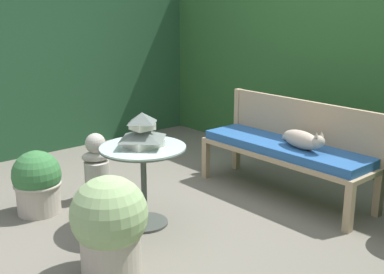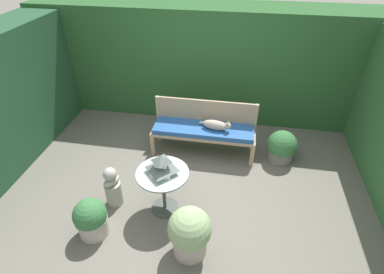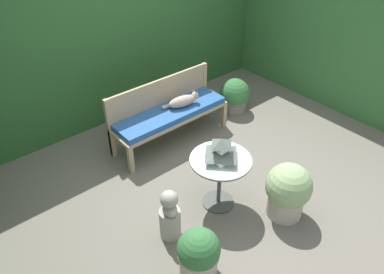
{
  "view_description": "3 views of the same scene",
  "coord_description": "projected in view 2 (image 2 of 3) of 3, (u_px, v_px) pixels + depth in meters",
  "views": [
    {
      "loc": [
        2.59,
        -2.32,
        1.64
      ],
      "look_at": [
        -0.26,
        0.17,
        0.6
      ],
      "focal_mm": 45.0,
      "sensor_mm": 36.0,
      "label": 1
    },
    {
      "loc": [
        0.57,
        -2.92,
        3.07
      ],
      "look_at": [
        -0.03,
        0.58,
        0.53
      ],
      "focal_mm": 28.0,
      "sensor_mm": 36.0,
      "label": 2
    },
    {
      "loc": [
        -2.38,
        -2.42,
        3.06
      ],
      "look_at": [
        -0.08,
        0.29,
        0.49
      ],
      "focal_mm": 35.0,
      "sensor_mm": 36.0,
      "label": 3
    }
  ],
  "objects": [
    {
      "name": "foliage_hedge_back",
      "position": [
        210.0,
        62.0,
        5.53
      ],
      "size": [
        6.4,
        0.93,
        1.98
      ],
      "primitive_type": "cube",
      "color": "#285628",
      "rests_on": "ground"
    },
    {
      "name": "patio_table",
      "position": [
        163.0,
        181.0,
        3.68
      ],
      "size": [
        0.65,
        0.65,
        0.63
      ],
      "color": "#424742",
      "rests_on": "ground"
    },
    {
      "name": "garden_bust",
      "position": [
        113.0,
        187.0,
        3.89
      ],
      "size": [
        0.22,
        0.28,
        0.59
      ],
      "rotation": [
        0.0,
        0.0,
        1.2
      ],
      "color": "#A39E93",
      "rests_on": "ground"
    },
    {
      "name": "bench_backrest",
      "position": [
        206.0,
        113.0,
        4.77
      ],
      "size": [
        1.62,
        0.06,
        0.83
      ],
      "color": "tan",
      "rests_on": "ground"
    },
    {
      "name": "potted_plant_patio_mid",
      "position": [
        91.0,
        218.0,
        3.5
      ],
      "size": [
        0.39,
        0.39,
        0.52
      ],
      "color": "#ADA393",
      "rests_on": "ground"
    },
    {
      "name": "ground",
      "position": [
        187.0,
        191.0,
        4.21
      ],
      "size": [
        30.0,
        30.0,
        0.0
      ],
      "primitive_type": "plane",
      "color": "#666056"
    },
    {
      "name": "potted_plant_hedge_corner",
      "position": [
        190.0,
        233.0,
        3.25
      ],
      "size": [
        0.48,
        0.48,
        0.64
      ],
      "color": "#ADA393",
      "rests_on": "ground"
    },
    {
      "name": "garden_bench",
      "position": [
        203.0,
        131.0,
        4.7
      ],
      "size": [
        1.62,
        0.49,
        0.48
      ],
      "color": "tan",
      "rests_on": "ground"
    },
    {
      "name": "potted_plant_bench_left",
      "position": [
        281.0,
        147.0,
        4.65
      ],
      "size": [
        0.46,
        0.46,
        0.51
      ],
      "color": "slate",
      "rests_on": "ground"
    },
    {
      "name": "pagoda_birdhouse",
      "position": [
        162.0,
        166.0,
        3.53
      ],
      "size": [
        0.32,
        0.32,
        0.26
      ],
      "color": "silver",
      "rests_on": "patio_table"
    },
    {
      "name": "cat",
      "position": [
        216.0,
        125.0,
        4.57
      ],
      "size": [
        0.5,
        0.24,
        0.19
      ],
      "rotation": [
        0.0,
        0.0,
        -0.16
      ],
      "color": "#A89989",
      "rests_on": "garden_bench"
    }
  ]
}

